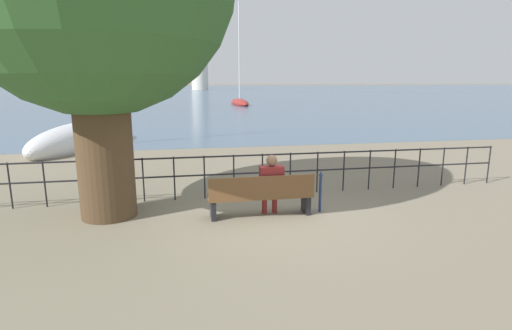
{
  "coord_description": "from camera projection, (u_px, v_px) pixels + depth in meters",
  "views": [
    {
      "loc": [
        -1.62,
        -7.88,
        2.78
      ],
      "look_at": [
        0.0,
        0.5,
        0.99
      ],
      "focal_mm": 28.0,
      "sensor_mm": 36.0,
      "label": 1
    }
  ],
  "objects": [
    {
      "name": "sailboat_0",
      "position": [
        82.0,
        139.0,
        17.21
      ],
      "size": [
        4.01,
        7.21,
        8.61
      ],
      "rotation": [
        0.0,
        0.0,
        -0.32
      ],
      "color": "silver",
      "rests_on": "ground_plane"
    },
    {
      "name": "harbor_water",
      "position": [
        182.0,
        88.0,
        161.18
      ],
      "size": [
        600.0,
        300.0,
        0.01
      ],
      "color": "#47607A",
      "rests_on": "ground_plane"
    },
    {
      "name": "park_bench",
      "position": [
        261.0,
        196.0,
        8.29
      ],
      "size": [
        2.2,
        0.45,
        0.9
      ],
      "color": "brown",
      "rests_on": "ground_plane"
    },
    {
      "name": "sailboat_1",
      "position": [
        102.0,
        107.0,
        39.2
      ],
      "size": [
        4.59,
        8.96,
        12.39
      ],
      "rotation": [
        0.0,
        0.0,
        0.34
      ],
      "color": "silver",
      "rests_on": "ground_plane"
    },
    {
      "name": "sailboat_2",
      "position": [
        240.0,
        102.0,
        48.18
      ],
      "size": [
        1.91,
        7.51,
        12.15
      ],
      "rotation": [
        0.0,
        0.0,
        0.04
      ],
      "color": "maroon",
      "rests_on": "ground_plane"
    },
    {
      "name": "seated_person_left",
      "position": [
        271.0,
        182.0,
        8.35
      ],
      "size": [
        0.5,
        0.35,
        1.3
      ],
      "color": "maroon",
      "rests_on": "ground_plane"
    },
    {
      "name": "harbor_lighthouse",
      "position": [
        199.0,
        59.0,
        133.49
      ],
      "size": [
        5.55,
        5.55,
        21.56
      ],
      "color": "silver",
      "rests_on": "ground_plane"
    },
    {
      "name": "promenade_railing",
      "position": [
        248.0,
        169.0,
        9.75
      ],
      "size": [
        13.57,
        0.04,
        1.05
      ],
      "color": "black",
      "rests_on": "ground_plane"
    },
    {
      "name": "ground_plane",
      "position": [
        260.0,
        215.0,
        8.45
      ],
      "size": [
        1000.0,
        1000.0,
        0.0
      ],
      "primitive_type": "plane",
      "color": "#7A705B"
    },
    {
      "name": "closed_umbrella",
      "position": [
        320.0,
        189.0,
        8.6
      ],
      "size": [
        0.09,
        0.09,
        0.91
      ],
      "color": "navy",
      "rests_on": "ground_plane"
    }
  ]
}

